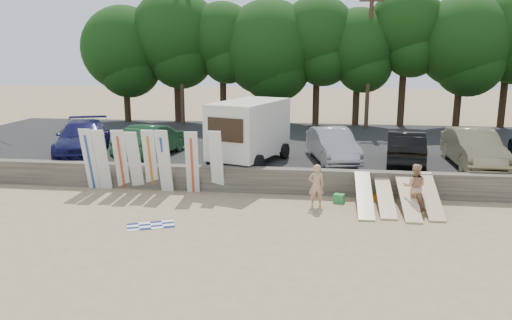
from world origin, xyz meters
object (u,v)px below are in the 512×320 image
object	(u,v)px
beachgoer_b	(415,187)
beachgoer_a	(316,186)
car_0	(83,138)
car_1	(152,140)
car_3	(406,148)
car_2	(332,145)
cooler	(339,198)
box_trailer	(249,128)
car_4	(473,148)

from	to	relation	value
beachgoer_b	beachgoer_a	bearing A→B (deg)	11.86
car_0	car_1	size ratio (longest dim) A/B	1.21
car_3	car_2	bearing A→B (deg)	4.38
car_0	car_1	distance (m)	3.36
car_1	cooler	distance (m)	9.63
box_trailer	beachgoer_b	xyz separation A→B (m)	(6.49, -3.75, -1.39)
car_0	car_4	bearing A→B (deg)	-19.97
car_0	beachgoer_b	size ratio (longest dim) A/B	3.26
box_trailer	beachgoer_b	bearing A→B (deg)	-11.87
beachgoer_a	beachgoer_b	distance (m)	3.48
beachgoer_a	car_4	bearing A→B (deg)	-156.90
car_2	car_3	xyz separation A→B (m)	(3.15, -0.16, -0.00)
car_0	car_3	world-z (taller)	car_0
car_3	beachgoer_b	bearing A→B (deg)	93.06
car_4	cooler	bearing A→B (deg)	-146.96
car_2	beachgoer_b	world-z (taller)	car_2
car_1	car_2	world-z (taller)	car_1
car_4	beachgoer_b	world-z (taller)	car_4
box_trailer	car_3	distance (m)	6.88
car_0	beachgoer_b	distance (m)	15.25
car_1	cooler	size ratio (longest dim) A/B	11.90
box_trailer	beachgoer_a	bearing A→B (deg)	-34.14
car_3	car_4	bearing A→B (deg)	-173.92
cooler	car_3	bearing A→B (deg)	70.09
car_1	box_trailer	bearing A→B (deg)	-178.34
car_2	car_4	size ratio (longest dim) A/B	0.92
box_trailer	car_4	bearing A→B (deg)	21.22
car_4	beachgoer_a	xyz separation A→B (m)	(-6.59, -4.41, -0.70)
beachgoer_b	cooler	distance (m)	2.75
car_1	car_4	bearing A→B (deg)	-169.65
car_3	beachgoer_b	distance (m)	4.37
car_0	beachgoer_b	world-z (taller)	car_0
beachgoer_a	cooler	distance (m)	1.24
beachgoer_a	cooler	world-z (taller)	beachgoer_a
car_2	car_3	distance (m)	3.15
car_4	cooler	xyz separation A→B (m)	(-5.74, -3.78, -1.34)
car_3	car_0	bearing A→B (deg)	6.96
car_0	car_2	world-z (taller)	car_0
car_2	car_4	world-z (taller)	car_4
car_3	car_4	xyz separation A→B (m)	(2.80, -0.06, 0.07)
car_4	car_3	bearing A→B (deg)	178.51
car_4	beachgoer_a	bearing A→B (deg)	-146.50
box_trailer	car_0	distance (m)	8.16
box_trailer	car_4	world-z (taller)	box_trailer
beachgoer_a	beachgoer_b	bearing A→B (deg)	171.79
car_4	car_0	bearing A→B (deg)	179.26
beachgoer_b	car_1	bearing A→B (deg)	-12.86
beachgoer_a	beachgoer_b	xyz separation A→B (m)	(3.47, 0.15, 0.04)
car_2	cooler	size ratio (longest dim) A/B	11.67
car_4	cooler	distance (m)	7.00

